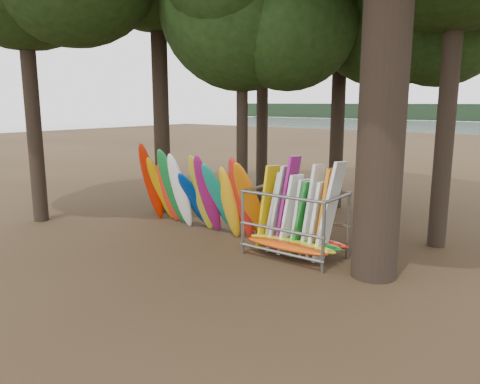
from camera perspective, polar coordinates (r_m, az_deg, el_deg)
The scene contains 5 objects.
ground at distance 14.69m, azimuth -1.64°, elevation -6.54°, with size 120.00×120.00×0.00m, color #47331E.
oak_3 at distance 18.92m, azimuth 17.84°, elevation 20.98°, with size 6.83×6.83×10.87m.
oak_5 at distance 17.32m, azimuth 0.27°, elevation 21.57°, with size 6.60×6.60×10.50m.
kayak_row at distance 16.02m, azimuth -5.37°, elevation -0.23°, with size 5.58×2.11×3.08m.
storage_rack at distance 13.57m, azimuth 6.74°, elevation -3.98°, with size 2.91×1.50×2.91m.
Camera 1 is at (8.88, -10.84, 4.40)m, focal length 35.00 mm.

